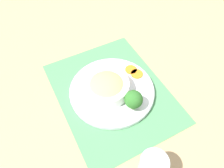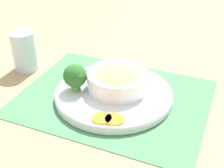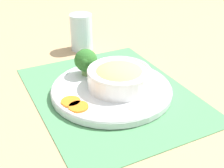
% 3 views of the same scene
% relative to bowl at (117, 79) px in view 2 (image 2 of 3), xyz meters
% --- Properties ---
extents(ground_plane, '(4.00, 4.00, 0.00)m').
position_rel_bowl_xyz_m(ground_plane, '(-0.00, 0.02, -0.05)').
color(ground_plane, tan).
extents(placemat, '(0.55, 0.45, 0.00)m').
position_rel_bowl_xyz_m(placemat, '(-0.00, 0.02, -0.05)').
color(placemat, '#4C8C59').
rests_on(placemat, ground_plane).
extents(plate, '(0.32, 0.32, 0.02)m').
position_rel_bowl_xyz_m(plate, '(-0.00, 0.02, -0.04)').
color(plate, silver).
rests_on(plate, placemat).
extents(bowl, '(0.17, 0.17, 0.06)m').
position_rel_bowl_xyz_m(bowl, '(0.00, 0.00, 0.00)').
color(bowl, white).
rests_on(bowl, plate).
extents(broccoli_floret, '(0.07, 0.07, 0.08)m').
position_rel_bowl_xyz_m(broccoli_floret, '(0.10, 0.06, 0.01)').
color(broccoli_floret, '#759E51').
rests_on(broccoli_floret, plate).
extents(carrot_slice_near, '(0.05, 0.05, 0.01)m').
position_rel_bowl_xyz_m(carrot_slice_near, '(-0.03, 0.14, -0.03)').
color(carrot_slice_near, orange).
rests_on(carrot_slice_near, plate).
extents(carrot_slice_middle, '(0.05, 0.05, 0.01)m').
position_rel_bowl_xyz_m(carrot_slice_middle, '(-0.06, 0.13, -0.03)').
color(carrot_slice_middle, orange).
rests_on(carrot_slice_middle, plate).
extents(water_glass, '(0.08, 0.08, 0.13)m').
position_rel_bowl_xyz_m(water_glass, '(0.33, 0.01, 0.01)').
color(water_glass, silver).
rests_on(water_glass, ground_plane).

